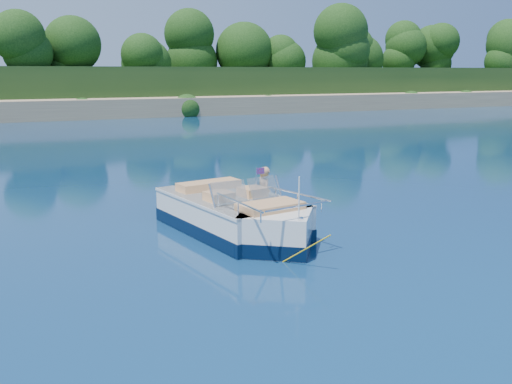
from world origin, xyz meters
TOP-DOWN VIEW (x-y plane):
  - ground at (0.00, 0.00)m, footprint 160.00×160.00m
  - shoreline at (0.00, 63.77)m, footprint 170.00×59.00m
  - treeline at (0.04, 41.01)m, footprint 150.00×7.12m
  - motorboat at (-1.98, 0.90)m, footprint 2.60×5.56m
  - tow_tube at (-0.55, 2.63)m, footprint 1.89×1.89m
  - boy at (-0.53, 2.70)m, footprint 0.40×0.84m

SIDE VIEW (x-z plane):
  - ground at x=0.00m, z-range 0.00..0.00m
  - boy at x=-0.53m, z-range -0.82..0.82m
  - tow_tube at x=-0.55m, z-range -0.09..0.30m
  - motorboat at x=-1.98m, z-range -0.57..1.29m
  - shoreline at x=0.00m, z-range -2.02..3.98m
  - treeline at x=0.04m, z-range 1.45..9.64m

